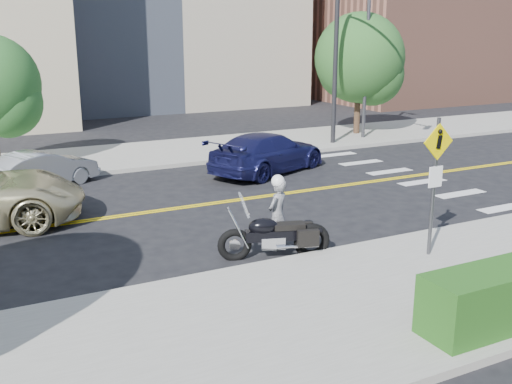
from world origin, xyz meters
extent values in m
plane|color=black|center=(0.00, 0.00, 0.00)|extent=(120.00, 120.00, 0.00)
cube|color=#9E9B91|center=(0.00, -7.50, 0.07)|extent=(60.00, 5.00, 0.15)
cube|color=#9E9B91|center=(0.00, 7.50, 0.07)|extent=(60.00, 5.00, 0.15)
cube|color=#8C5947|center=(26.00, 20.00, 6.00)|extent=(14.00, 12.00, 12.00)
cylinder|color=#4C4C51|center=(12.00, 6.50, 4.15)|extent=(0.16, 0.16, 8.00)
cylinder|color=black|center=(10.00, 6.00, 3.65)|extent=(0.20, 0.20, 7.00)
cylinder|color=#4C4C51|center=(4.20, -6.30, 1.65)|extent=(0.08, 0.08, 3.00)
cube|color=#F9D800|center=(4.20, -6.33, 2.65)|extent=(0.78, 0.03, 0.78)
cube|color=white|center=(4.20, -6.33, 1.90)|extent=(0.35, 0.03, 0.45)
imported|color=#98989C|center=(1.58, -4.19, 0.83)|extent=(0.73, 0.65, 1.67)
sphere|color=white|center=(1.58, -4.19, 1.62)|extent=(0.30, 0.30, 0.30)
imported|color=#919497|center=(-2.42, 4.20, 0.60)|extent=(3.84, 2.62, 1.20)
imported|color=navy|center=(5.05, 2.80, 0.72)|extent=(5.32, 3.82, 1.43)
cylinder|color=#382619|center=(12.42, 7.59, 2.36)|extent=(0.28, 0.28, 4.71)
sphere|color=#21521A|center=(12.42, 7.59, 3.68)|extent=(4.16, 4.16, 4.16)
camera|label=1|loc=(-4.76, -15.56, 4.88)|focal=42.00mm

